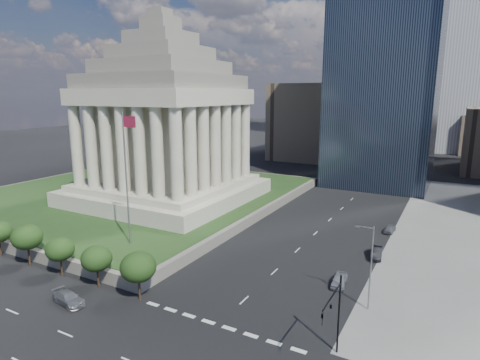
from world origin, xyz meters
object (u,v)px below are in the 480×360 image
Objects in this scene: parked_sedan_near at (339,280)px; parked_sedan_mid at (376,253)px; flagpole at (127,171)px; traffic_signal_ne at (334,311)px; parked_sedan_far at (390,229)px; street_lamp_north at (370,263)px; war_memorial at (164,108)px; suv_grey at (68,298)px.

parked_sedan_near is 11.95m from parked_sedan_mid.
flagpole is at bearing -176.07° from parked_sedan_near.
parked_sedan_mid is (33.33, 17.03, -12.35)m from flagpole.
traffic_signal_ne is at bearing -95.60° from parked_sedan_mid.
parked_sedan_far is (33.33, 29.84, -12.44)m from flagpole.
parked_sedan_mid is at bearing 92.10° from traffic_signal_ne.
parked_sedan_far is (-1.83, 28.84, -4.99)m from street_lamp_north.
flagpole is 39.41m from parked_sedan_mid.
suv_grey is at bearing -67.28° from war_memorial.
flagpole is 2.50× the size of traffic_signal_ne.
suv_grey is 1.24× the size of parked_sedan_far.
parked_sedan_mid is (-1.83, 16.03, -4.90)m from street_lamp_north.
flagpole is 4.08× the size of suv_grey.
flagpole is 4.30× the size of parked_sedan_mid.
parked_sedan_mid is (2.50, 11.68, 0.03)m from parked_sedan_near.
suv_grey is at bearing -149.14° from parked_sedan_near.
traffic_signal_ne is 27.72m from parked_sedan_mid.
parked_sedan_near is 0.93× the size of parked_sedan_mid.
parked_sedan_far is (2.50, 24.49, -0.07)m from parked_sedan_near.
war_memorial is 46.77m from suv_grey.
flagpole reaches higher than parked_sedan_near.
war_memorial is 3.90× the size of street_lamp_north.
traffic_signal_ne reaches higher than parked_sedan_near.
parked_sedan_far is at bearing 41.84° from flagpole.
suv_grey is 33.46m from parked_sedan_near.
parked_sedan_mid reaches higher than parked_sedan_far.
street_lamp_north is at bearing -53.91° from suv_grey.
street_lamp_north reaches higher than traffic_signal_ne.
street_lamp_north is 2.31× the size of parked_sedan_near.
parked_sedan_near is at bearing -91.93° from parked_sedan_far.
parked_sedan_far is at bearing 82.31° from parked_sedan_mid.
parked_sedan_near is (-4.33, 4.35, -4.92)m from street_lamp_north.
traffic_signal_ne is at bearing -16.71° from flagpole.
war_memorial is 8.38× the size of parked_sedan_mid.
parked_sedan_mid is at bearing 72.01° from parked_sedan_near.
flagpole is at bearing -160.63° from parked_sedan_mid.
traffic_signal_ne is 1.85× the size of parked_sedan_near.
suv_grey is at bearing -153.26° from street_lamp_north.
street_lamp_north reaches higher than parked_sedan_far.
traffic_signal_ne is 2.03× the size of parked_sedan_far.
street_lamp_north is 2.53× the size of parked_sedan_far.
street_lamp_north is (47.33, -23.00, -15.74)m from war_memorial.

